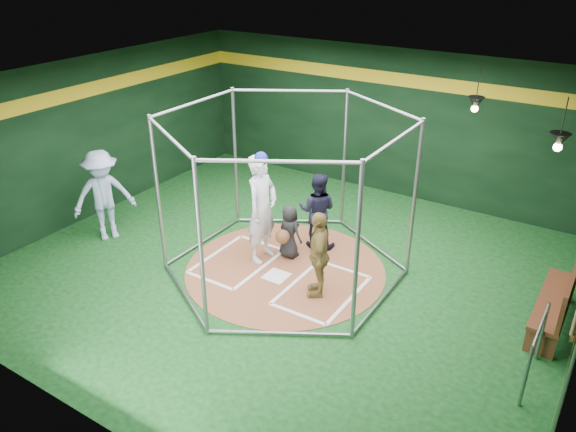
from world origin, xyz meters
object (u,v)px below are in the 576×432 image
Objects in this scene: dugout_bench at (562,296)px; umpire at (317,211)px; batter_figure at (262,208)px; visitor_leopard at (319,254)px.

umpire is at bearing 177.07° from dugout_bench.
umpire is (0.64, 1.00, -0.30)m from batter_figure.
visitor_leopard is at bearing -17.94° from batter_figure.
dugout_bench is (3.72, 1.26, -0.22)m from visitor_leopard.
batter_figure is at bearing -136.76° from visitor_leopard.
batter_figure reaches higher than dugout_bench.
dugout_bench is at bearing 8.27° from batter_figure.
dugout_bench is (5.24, 0.76, -0.51)m from batter_figure.
batter_figure is 1.40× the size of umpire.
dugout_bench is at bearing 159.05° from umpire.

